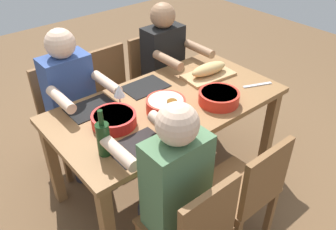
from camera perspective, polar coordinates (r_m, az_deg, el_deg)
name	(u,v)px	position (r m, az deg, el deg)	size (l,w,h in m)	color
ground_plane	(168,179)	(2.88, 0.00, -10.36)	(8.00, 8.00, 0.00)	brown
dining_table	(168,113)	(2.47, 0.00, 0.33)	(1.63, 0.85, 0.74)	olive
chair_far_center	(248,189)	(2.19, 12.86, -11.72)	(0.40, 0.40, 0.85)	brown
chair_far_right	(193,229)	(1.96, 4.12, -18.08)	(0.40, 0.40, 0.85)	brown
diner_far_right	(171,181)	(1.88, 0.49, -10.72)	(0.41, 0.53, 1.20)	#2D2D38
chair_near_left	(154,76)	(3.29, -2.34, 6.38)	(0.40, 0.40, 0.85)	brown
diner_near_left	(166,62)	(3.07, -0.30, 8.68)	(0.41, 0.53, 1.20)	#2D2D38
chair_near_right	(66,110)	(2.92, -16.36, 0.81)	(0.40, 0.40, 0.85)	brown
diner_near_right	(72,96)	(2.66, -15.37, 2.98)	(0.41, 0.53, 1.20)	#2D2D38
chair_near_center	(113,92)	(3.08, -8.94, 3.79)	(0.40, 0.40, 0.85)	brown
serving_bowl_fruit	(114,119)	(2.20, -8.81, -0.62)	(0.28, 0.28, 0.08)	red
serving_bowl_pasta	(166,105)	(2.28, -0.36, 1.63)	(0.26, 0.26, 0.10)	red
serving_bowl_salad	(219,97)	(2.41, 8.30, 2.96)	(0.28, 0.28, 0.08)	red
cutting_board	(208,75)	(2.75, 6.59, 6.45)	(0.40, 0.22, 0.02)	tan
bread_loaf	(209,69)	(2.73, 6.67, 7.47)	(0.32, 0.11, 0.09)	tan
wine_bottle	(103,138)	(1.95, -10.49, -3.72)	(0.08, 0.08, 0.29)	#193819
beer_bottle	(172,116)	(2.08, 0.65, -0.23)	(0.06, 0.06, 0.22)	brown
wine_glass	(119,92)	(2.33, -7.96, 3.80)	(0.08, 0.08, 0.17)	silver
placemat_far_right	(138,147)	(2.03, -4.97, -5.18)	(0.32, 0.23, 0.01)	black
placemat_near_right	(92,108)	(2.40, -12.33, 1.10)	(0.32, 0.23, 0.01)	black
placemat_near_center	(145,87)	(2.60, -3.74, 4.61)	(0.32, 0.23, 0.01)	black
carving_knife	(257,85)	(2.70, 14.36, 4.77)	(0.23, 0.02, 0.01)	silver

